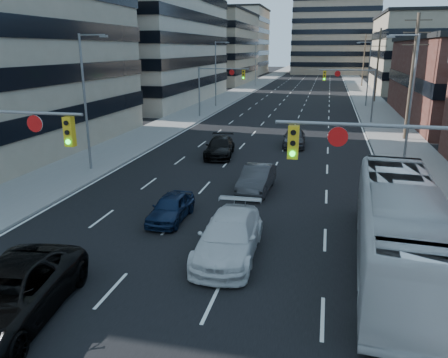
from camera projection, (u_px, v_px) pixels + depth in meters
road_surface at (312, 76)px, 130.41m from camera, size 18.00×300.00×0.02m
sidewalk_left at (273, 76)px, 132.91m from camera, size 5.00×300.00×0.15m
sidewalk_right at (351, 77)px, 127.87m from camera, size 5.00×300.00×0.15m
office_left_mid at (119, 8)px, 67.05m from camera, size 26.00×34.00×28.00m
office_left_far at (207, 49)px, 105.41m from camera, size 20.00×30.00×16.00m
office_right_far at (437, 54)px, 83.76m from camera, size 22.00×28.00×14.00m
bg_block_left at (228, 42)px, 143.00m from camera, size 24.00×24.00×20.00m
bg_block_right at (429, 56)px, 121.67m from camera, size 22.00×22.00×12.00m
signal_near_right at (399, 173)px, 13.79m from camera, size 6.59×0.33×6.00m
signal_far_left at (218, 82)px, 51.61m from camera, size 6.09×0.33×6.00m
signal_far_right at (352, 84)px, 48.24m from camera, size 6.09×0.33×6.00m
utility_pole_block at (412, 76)px, 38.44m from camera, size 2.20×0.28×11.00m
utility_pole_midblock at (378, 64)px, 66.41m from camera, size 2.20×0.28×11.00m
utility_pole_distant at (364, 59)px, 94.38m from camera, size 2.20×0.28×11.00m
streetlight_left_near at (87, 97)px, 28.67m from camera, size 2.03×0.22×9.00m
streetlight_left_mid at (217, 71)px, 61.30m from camera, size 2.03×0.22×9.00m
streetlight_left_far at (256, 63)px, 93.94m from camera, size 2.03×0.22×9.00m
streetlight_right_near at (409, 96)px, 28.80m from camera, size 2.03×0.22×9.00m
streetlight_right_far at (368, 71)px, 61.43m from camera, size 2.03×0.22×9.00m
black_pickup at (7, 296)px, 13.27m from camera, size 3.66×6.59×1.75m
white_van at (229, 237)px, 17.59m from camera, size 2.47×5.73×1.65m
transit_bus at (400, 229)px, 16.24m from camera, size 3.45×12.09×3.33m
sedan_blue at (171, 207)px, 21.29m from camera, size 1.56×3.83×1.30m
sedan_grey_center at (257, 179)px, 25.60m from camera, size 1.81×4.64×1.50m
sedan_black_far at (220, 147)px, 33.91m from camera, size 2.64×5.25×1.46m
sedan_grey_right at (294, 137)px, 37.34m from camera, size 1.99×4.60×1.55m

